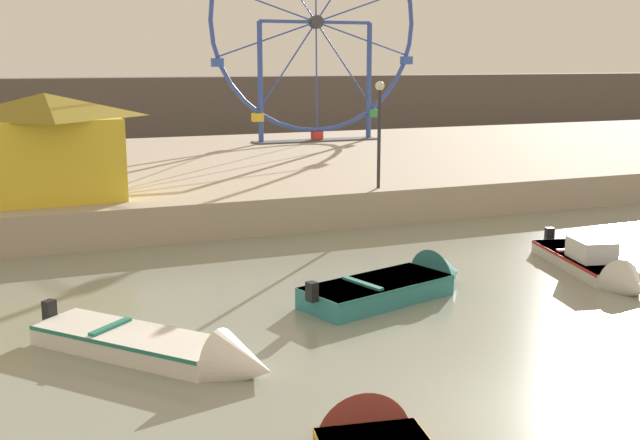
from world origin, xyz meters
name	(u,v)px	position (x,y,z in m)	size (l,w,h in m)	color
ground_plane	(553,421)	(0.00, 0.00, 0.00)	(240.00, 240.00, 0.00)	gray
quay_promenade	(192,173)	(0.00, 25.18, 0.61)	(110.00, 21.68, 1.21)	tan
distant_town_skyline	(122,110)	(0.00, 46.29, 2.20)	(140.00, 3.00, 4.40)	#564C47
motorboat_white_red_stripe	(172,350)	(-5.11, 4.78, 0.23)	(4.36, 4.83, 1.22)	silver
motorboat_pale_grey	(598,267)	(6.53, 6.46, 0.27)	(2.27, 5.23, 1.30)	silver
motorboat_teal_painted	(404,284)	(1.04, 6.98, 0.27)	(4.95, 2.77, 1.45)	teal
ferris_wheel_blue_frame	(316,26)	(8.21, 30.73, 7.36)	(11.77, 1.20, 12.25)	#334CA8
carnival_booth_yellow_awning	(47,144)	(-6.48, 17.23, 2.97)	(4.94, 4.06, 3.39)	yellow
promenade_lamp_near	(379,118)	(4.31, 15.08, 3.65)	(0.32, 0.32, 3.70)	#2D2D33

